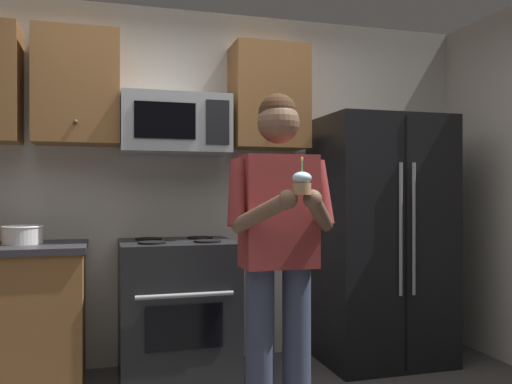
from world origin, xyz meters
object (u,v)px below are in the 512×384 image
(oven_range, at_px, (177,309))
(person, at_px, (279,241))
(microwave, at_px, (175,124))
(bowl_large_white, at_px, (23,234))
(refrigerator, at_px, (380,239))
(cupcake, at_px, (302,183))

(oven_range, height_order, person, person)
(person, bearing_deg, microwave, 109.38)
(oven_range, xyz_separation_m, bowl_large_white, (-0.97, 0.06, 0.52))
(microwave, bearing_deg, oven_range, -90.02)
(refrigerator, bearing_deg, oven_range, 178.50)
(bowl_large_white, relative_size, cupcake, 1.46)
(oven_range, height_order, bowl_large_white, bowl_large_white)
(refrigerator, bearing_deg, microwave, 173.97)
(refrigerator, bearing_deg, person, -139.31)
(microwave, relative_size, cupcake, 4.26)
(microwave, bearing_deg, cupcake, -74.81)
(microwave, height_order, bowl_large_white, microwave)
(bowl_large_white, distance_m, cupcake, 1.97)
(cupcake, bearing_deg, microwave, 105.19)
(refrigerator, xyz_separation_m, bowl_large_white, (-2.47, 0.10, 0.08))
(microwave, distance_m, refrigerator, 1.72)
(microwave, xyz_separation_m, refrigerator, (1.50, -0.16, -0.82))
(oven_range, distance_m, cupcake, 1.61)
(oven_range, xyz_separation_m, person, (0.39, -0.99, 0.53))
(bowl_large_white, distance_m, person, 1.72)
(oven_range, distance_m, refrigerator, 1.56)
(oven_range, distance_m, person, 1.19)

